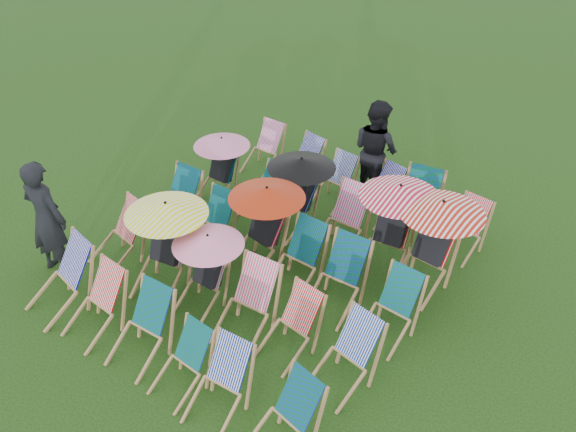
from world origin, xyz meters
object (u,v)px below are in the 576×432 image
Objects in this scene: deckchair_29 at (464,229)px; deckchair_0 at (59,279)px; person_rear at (376,150)px; person_left at (46,218)px; deckchair_5 at (283,420)px.

deckchair_0 is at bearing -125.23° from deckchair_29.
person_left is at bearing 76.26° from person_rear.
deckchair_29 is at bearing 60.04° from deckchair_0.
person_rear is at bearing 170.07° from deckchair_29.
deckchair_5 is at bearing 11.17° from deckchair_0.
person_rear is (-1.97, 0.52, 0.50)m from deckchair_29.
person_left is at bearing -133.29° from deckchair_29.
deckchair_5 is at bearing -85.40° from deckchair_29.
person_left reaches higher than deckchair_5.
deckchair_0 is at bearing 85.60° from person_rear.
deckchair_5 reaches higher than deckchair_29.
deckchair_0 is 1.23× the size of deckchair_29.
deckchair_0 is at bearing -169.20° from deckchair_5.
deckchair_5 is 4.58m from deckchair_29.
deckchair_0 is 0.55× the size of person_left.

